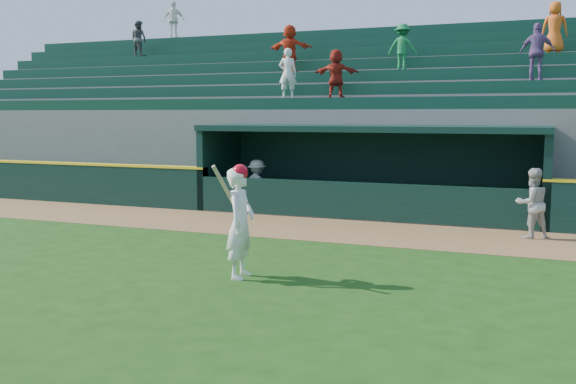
% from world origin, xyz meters
% --- Properties ---
extents(ground, '(120.00, 120.00, 0.00)m').
position_xyz_m(ground, '(0.00, 0.00, 0.00)').
color(ground, '#1A4010').
rests_on(ground, ground).
extents(warning_track, '(40.00, 3.00, 0.01)m').
position_xyz_m(warning_track, '(0.00, 4.90, 0.01)').
color(warning_track, brown).
rests_on(warning_track, ground).
extents(dugout_player_front, '(0.96, 0.91, 1.58)m').
position_xyz_m(dugout_player_front, '(4.30, 5.57, 0.79)').
color(dugout_player_front, '#ADADA8').
rests_on(dugout_player_front, ground).
extents(dugout_player_inside, '(1.07, 0.81, 1.47)m').
position_xyz_m(dugout_player_inside, '(-3.11, 7.07, 0.74)').
color(dugout_player_inside, '#AAAAA5').
rests_on(dugout_player_inside, ground).
extents(dugout, '(9.40, 2.80, 2.46)m').
position_xyz_m(dugout, '(0.00, 8.00, 1.36)').
color(dugout, slate).
rests_on(dugout, ground).
extents(stands, '(34.50, 6.25, 7.52)m').
position_xyz_m(stands, '(0.01, 12.57, 2.40)').
color(stands, slate).
rests_on(stands, ground).
extents(batter_at_plate, '(0.56, 0.82, 1.95)m').
position_xyz_m(batter_at_plate, '(-0.24, 0.02, 0.97)').
color(batter_at_plate, white).
rests_on(batter_at_plate, ground).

